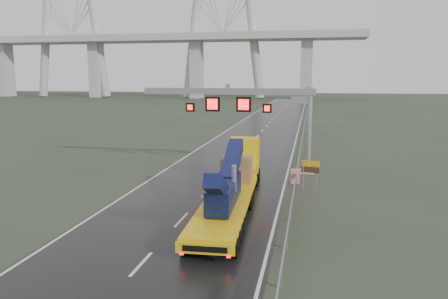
% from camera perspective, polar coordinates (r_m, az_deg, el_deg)
% --- Properties ---
extents(ground, '(400.00, 400.00, 0.00)m').
position_cam_1_polar(ground, '(21.62, -8.74, -12.48)').
color(ground, '#313727').
rests_on(ground, ground).
extents(road, '(11.00, 200.00, 0.02)m').
position_cam_1_polar(road, '(59.75, 4.43, 1.77)').
color(road, black).
rests_on(road, ground).
extents(guardrail, '(0.20, 140.00, 1.40)m').
position_cam_1_polar(guardrail, '(49.35, 10.08, 0.82)').
color(guardrail, gray).
rests_on(guardrail, ground).
extents(sign_gantry, '(14.90, 1.20, 7.42)m').
position_cam_1_polar(sign_gantry, '(37.19, 3.68, 5.74)').
color(sign_gantry, '#9E9D99').
rests_on(sign_gantry, ground).
extents(heavy_haul_truck, '(3.27, 17.21, 4.02)m').
position_cam_1_polar(heavy_haul_truck, '(28.38, 1.38, -3.72)').
color(heavy_haul_truck, yellow).
rests_on(heavy_haul_truck, ground).
extents(exit_sign_pair, '(1.27, 0.37, 2.22)m').
position_cam_1_polar(exit_sign_pair, '(31.50, 11.19, -2.57)').
color(exit_sign_pair, gray).
rests_on(exit_sign_pair, ground).
extents(striped_barrier, '(0.68, 0.40, 1.11)m').
position_cam_1_polar(striped_barrier, '(33.65, 9.27, -3.48)').
color(striped_barrier, red).
rests_on(striped_barrier, ground).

